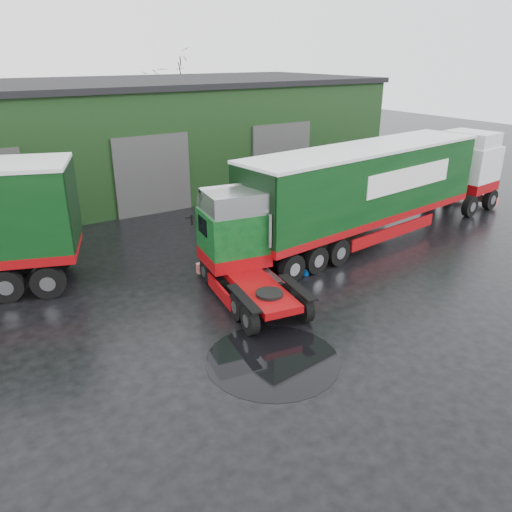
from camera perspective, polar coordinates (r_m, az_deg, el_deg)
The scene contains 8 objects.
ground at distance 14.46m, azimuth 2.70°, elevation -10.36°, with size 100.00×100.00×0.00m, color black.
warehouse at distance 31.57m, azimuth -16.05°, elevation 12.99°, with size 32.40×12.40×6.30m.
hero_tractor at distance 16.25m, azimuth -0.50°, elevation 0.44°, with size 2.39×5.63×3.50m, color #0E4418, non-canonical shape.
lorry_right at distance 22.00m, azimuth 12.29°, elevation 6.81°, with size 2.79×16.09×4.23m, color silver, non-canonical shape.
wash_bucket at distance 18.88m, azimuth 5.67°, elevation -1.76°, with size 0.28×0.28×0.27m, color #07419F.
tree_back_b at distance 43.58m, azimuth -9.94°, elevation 16.63°, with size 4.40×4.40×7.50m, color black, non-canonical shape.
puddle_0 at distance 13.91m, azimuth 1.93°, elevation -11.78°, with size 3.69×3.69×0.01m, color black.
puddle_1 at distance 18.77m, azimuth 0.44°, elevation -2.24°, with size 2.61×2.61×0.01m, color black.
Camera 1 is at (-7.16, -9.85, 7.79)m, focal length 35.00 mm.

